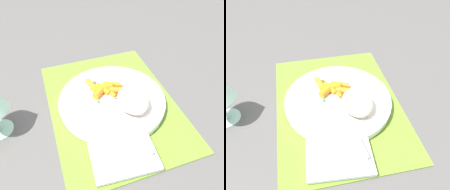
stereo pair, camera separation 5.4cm
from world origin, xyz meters
TOP-DOWN VIEW (x-y plane):
  - ground_plane at (0.00, 0.00)m, footprint 2.40×2.40m
  - placemat at (0.00, 0.00)m, footprint 0.41×0.30m
  - plate at (0.00, 0.00)m, footprint 0.26×0.26m
  - rice_mound at (-0.04, -0.04)m, footprint 0.09×0.07m
  - carrot_portion at (0.03, 0.01)m, footprint 0.08×0.09m
  - pea_scatter at (0.03, 0.03)m, footprint 0.09×0.07m
  - fork at (-0.05, -0.01)m, footprint 0.21×0.04m
  - napkin at (-0.16, 0.03)m, footprint 0.10×0.14m

SIDE VIEW (x-z plane):
  - ground_plane at x=0.00m, z-range 0.00..0.00m
  - placemat at x=0.00m, z-range 0.00..0.01m
  - napkin at x=-0.16m, z-range 0.01..0.01m
  - plate at x=0.00m, z-range 0.01..0.02m
  - fork at x=-0.05m, z-range 0.02..0.03m
  - pea_scatter at x=0.03m, z-range 0.02..0.03m
  - carrot_portion at x=0.03m, z-range 0.02..0.04m
  - rice_mound at x=-0.04m, z-range 0.02..0.06m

